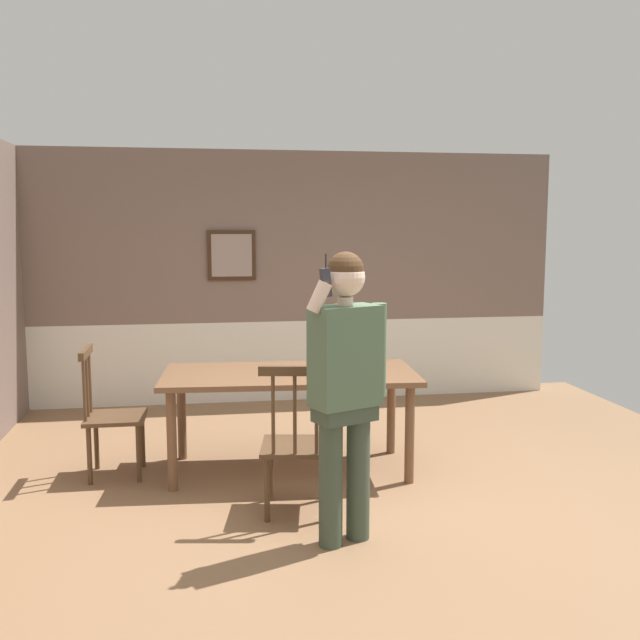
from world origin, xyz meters
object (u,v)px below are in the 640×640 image
Objects in this scene: person_figure at (346,378)px; chair_by_doorway at (110,414)px; chair_near_window at (296,443)px; dining_table at (290,383)px.

chair_by_doorway is at bearing -65.82° from person_figure.
person_figure is (0.23, -0.47, 0.52)m from chair_near_window.
chair_by_doorway is (-1.34, 0.09, -0.21)m from dining_table.
dining_table is 1.36m from chair_by_doorway.
chair_by_doorway reaches higher than dining_table.
chair_by_doorway is 0.57× the size of person_figure.
chair_near_window is (-0.06, -0.84, -0.21)m from dining_table.
dining_table is 0.87m from chair_near_window.
person_figure reaches higher than chair_near_window.
chair_near_window is at bearing 53.95° from chair_by_doorway.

